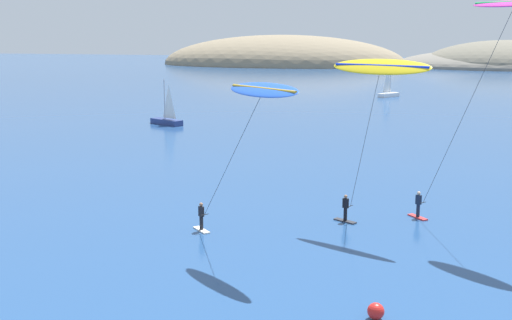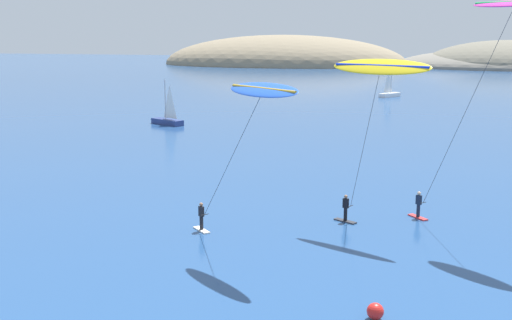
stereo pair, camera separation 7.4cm
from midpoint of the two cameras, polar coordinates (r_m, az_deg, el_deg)
The scene contains 7 objects.
headland_island at distance 231.30m, azimuth 14.00°, elevation 8.09°, with size 167.25×55.91×21.44m.
sailboat_near at distance 82.35m, azimuth -8.12°, elevation 3.59°, with size 5.69×3.63×5.70m.
sailboat_far at distance 119.67m, azimuth 11.79°, elevation 5.83°, with size 4.01×5.53×5.70m.
kitesurfer_blue at distance 32.13m, azimuth 0.01°, elevation 5.13°, with size 7.80×6.38×9.09m.
kitesurfer_magenta at distance 37.30m, azimuth 21.23°, elevation 11.23°, with size 7.45×6.19×13.26m.
kitesurfer_yellow at distance 37.62m, azimuth 10.72°, elevation 7.19°, with size 6.17×3.64×10.05m.
marker_buoy at distance 27.18m, azimuth 10.52°, elevation -13.08°, with size 0.70×0.70×0.70m, color red.
Camera 1 is at (12.03, -13.97, 11.46)m, focal length 45.00 mm.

